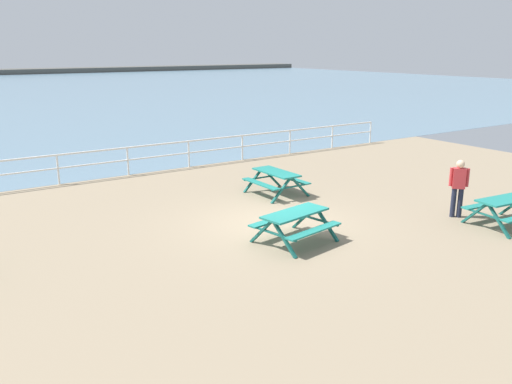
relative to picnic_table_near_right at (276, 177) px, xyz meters
name	(u,v)px	position (x,y,z in m)	size (l,w,h in m)	color
ground_plane	(274,227)	(-1.80, -2.42, -0.68)	(30.00, 24.00, 0.20)	gray
seaward_railing	(159,152)	(-1.80, 5.33, 0.18)	(23.07, 0.07, 1.08)	white
picnic_table_near_right	(276,177)	(0.00, 0.00, 0.00)	(1.57, 1.83, 0.80)	#1E7A70
picnic_table_mid_centre	(295,219)	(-2.17, -3.83, 0.00)	(2.04, 1.81, 0.80)	#1E7A70
picnic_table_far_left	(507,205)	(3.35, -6.02, 0.00)	(1.94, 1.69, 0.80)	#1E7A70
visitor	(458,185)	(2.90, -4.78, 0.36)	(0.39, 0.41, 1.66)	#1E2338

